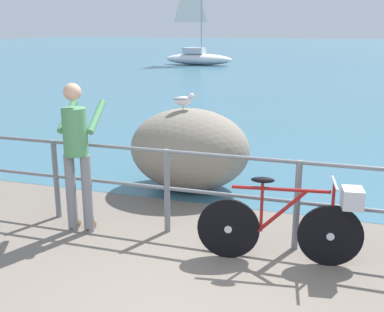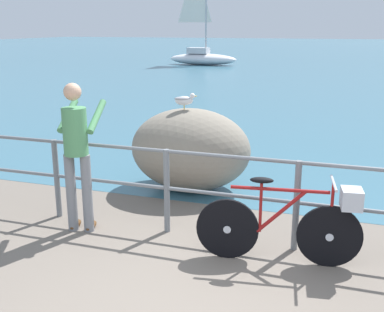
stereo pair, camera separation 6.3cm
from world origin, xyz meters
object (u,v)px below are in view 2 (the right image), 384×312
Objects in this scene: person_at_railing at (77,151)px; seagull at (184,100)px; bicycle at (293,222)px; breakwater_boulder_main at (190,149)px; sailboat at (202,54)px.

seagull is (0.70, 1.78, 0.37)m from person_at_railing.
person_at_railing is at bearing 170.86° from bicycle.
person_at_railing reaches higher than bicycle.
bicycle is 2.57m from person_at_railing.
breakwater_boulder_main is (-1.75, 1.90, 0.15)m from bicycle.
sailboat is (-6.81, 22.55, 0.10)m from breakwater_boulder_main.
bicycle is 0.93× the size of breakwater_boulder_main.
sailboat is at bearing 101.31° from bicycle.
seagull reaches higher than breakwater_boulder_main.
breakwater_boulder_main is 0.76m from seagull.
person_at_railing is at bearing -73.11° from sailboat.
seagull reaches higher than bicycle.
sailboat is at bearing 83.52° from seagull.
person_at_railing is 2.04m from breakwater_boulder_main.
breakwater_boulder_main is at bearing -31.45° from person_at_railing.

